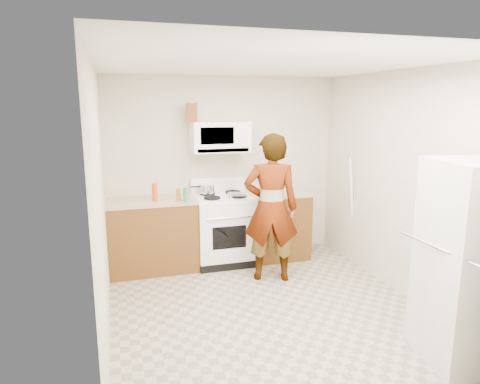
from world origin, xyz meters
name	(u,v)px	position (x,y,z in m)	size (l,w,h in m)	color
floor	(267,309)	(0.00, 0.00, 0.00)	(3.60, 3.60, 0.00)	gray
back_wall	(224,168)	(0.00, 1.79, 1.25)	(3.20, 0.02, 2.50)	beige
right_wall	(405,185)	(1.59, 0.00, 1.25)	(0.02, 3.60, 2.50)	beige
cabinet_left	(153,236)	(-1.04, 1.49, 0.45)	(1.12, 0.62, 0.90)	brown
counter_left	(151,201)	(-1.04, 1.49, 0.92)	(1.14, 0.64, 0.04)	tan
cabinet_right	(277,226)	(0.68, 1.49, 0.45)	(0.80, 0.62, 0.90)	brown
counter_right	(277,193)	(0.68, 1.49, 0.92)	(0.82, 0.64, 0.04)	tan
gas_range	(223,228)	(-0.10, 1.48, 0.49)	(0.76, 0.65, 1.13)	white
microwave	(220,137)	(-0.10, 1.61, 1.70)	(0.76, 0.38, 0.40)	white
person	(271,208)	(0.32, 0.77, 0.90)	(0.66, 0.43, 1.80)	tan
fridge	(473,264)	(1.31, -1.29, 0.85)	(0.70, 0.70, 1.70)	silver
kettle	(278,182)	(0.77, 1.71, 1.03)	(0.16, 0.16, 0.20)	white
jug	(192,113)	(-0.48, 1.59, 2.02)	(0.14, 0.14, 0.24)	#602E17
saucepan	(207,189)	(-0.29, 1.61, 1.01)	(0.20, 0.20, 0.11)	silver
tray	(237,195)	(0.07, 1.37, 0.96)	(0.25, 0.16, 0.05)	silver
bottle_spray	(155,192)	(-1.00, 1.41, 1.05)	(0.07, 0.07, 0.22)	red
bottle_hot_sauce	(179,195)	(-0.71, 1.33, 1.01)	(0.05, 0.05, 0.16)	#CA4F16
bottle_green_cap	(185,195)	(-0.64, 1.26, 1.02)	(0.05, 0.05, 0.17)	#198A2F
pot_lid	(186,200)	(-0.63, 1.29, 0.94)	(0.26, 0.26, 0.01)	silver
broom	(352,209)	(1.60, 1.05, 0.73)	(0.03, 0.03, 1.46)	white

